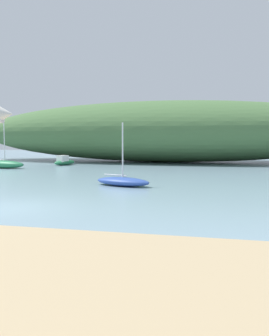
% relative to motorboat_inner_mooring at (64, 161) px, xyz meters
% --- Properties ---
extents(ground_plane, '(120.00, 120.00, 0.00)m').
position_rel_motorboat_inner_mooring_xyz_m(ground_plane, '(7.19, -21.12, -0.36)').
color(ground_plane, '#7A99A8').
extents(distant_hill, '(45.76, 11.85, 6.89)m').
position_rel_motorboat_inner_mooring_xyz_m(distant_hill, '(9.10, 7.35, 3.08)').
color(distant_hill, '#476B3D').
rests_on(distant_hill, ground).
extents(motorboat_inner_mooring, '(1.83, 2.94, 0.99)m').
position_rel_motorboat_inner_mooring_xyz_m(motorboat_inner_mooring, '(0.00, 0.00, 0.00)').
color(motorboat_inner_mooring, '#287A4C').
rests_on(motorboat_inner_mooring, ground).
extents(sailboat_west_reach, '(3.63, 2.25, 3.62)m').
position_rel_motorboat_inner_mooring_xyz_m(sailboat_west_reach, '(9.73, -13.93, -0.09)').
color(sailboat_west_reach, '#2D4C9E').
rests_on(sailboat_west_reach, ground).
extents(sailboat_by_sandbar, '(4.17, 1.87, 4.82)m').
position_rel_motorboat_inner_mooring_xyz_m(sailboat_by_sandbar, '(-3.68, -4.65, 0.00)').
color(sailboat_by_sandbar, '#287A4C').
rests_on(sailboat_by_sandbar, ground).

